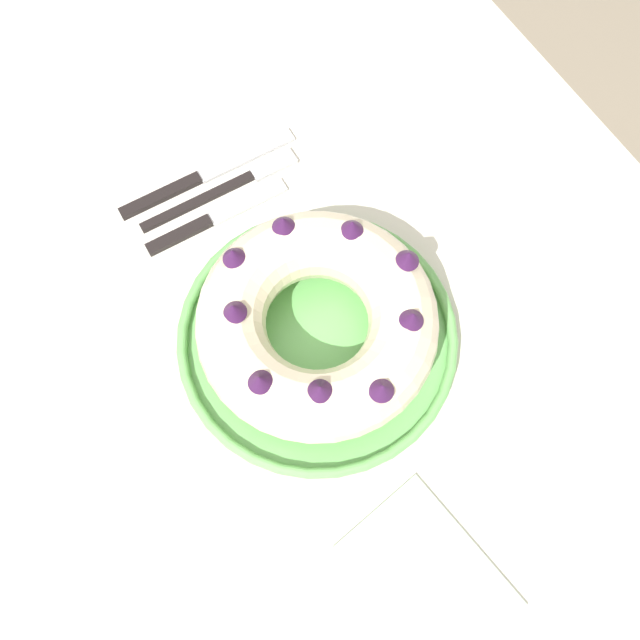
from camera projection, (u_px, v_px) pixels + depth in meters
name	position (u px, v px, depth m)	size (l,w,h in m)	color
ground_plane	(314.00, 439.00, 1.43)	(8.00, 8.00, 0.00)	gray
dining_table	(310.00, 351.00, 0.82)	(1.38, 0.98, 0.74)	silver
serving_dish	(320.00, 336.00, 0.72)	(0.32, 0.32, 0.03)	#6BB760
bundt_cake	(320.00, 320.00, 0.67)	(0.26, 0.26, 0.09)	beige
fork	(231.00, 185.00, 0.80)	(0.02, 0.22, 0.01)	black
serving_knife	(197.00, 179.00, 0.81)	(0.02, 0.25, 0.01)	black
cake_knife	(208.00, 221.00, 0.79)	(0.02, 0.19, 0.01)	black
napkin	(429.00, 576.00, 0.64)	(0.17, 0.12, 0.00)	#B2D1B7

